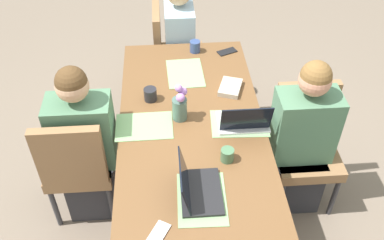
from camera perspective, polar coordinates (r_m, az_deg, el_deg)
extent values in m
plane|color=#756656|center=(3.29, 0.00, -10.34)|extent=(10.00, 10.00, 0.00)
cube|color=brown|center=(2.76, 0.00, -1.08)|extent=(1.96, 0.93, 0.04)
cylinder|color=brown|center=(3.69, -7.01, 3.90)|extent=(0.07, 0.07, 0.70)
cylinder|color=brown|center=(3.72, 4.88, 4.45)|extent=(0.07, 0.07, 0.70)
cube|color=olive|center=(3.06, -14.43, -5.56)|extent=(0.44, 0.44, 0.08)
cube|color=olive|center=(2.74, -15.80, -4.71)|extent=(0.06, 0.42, 0.45)
cylinder|color=#333338|center=(3.39, -16.59, -5.88)|extent=(0.04, 0.04, 0.37)
cylinder|color=#333338|center=(3.32, -10.17, -5.67)|extent=(0.04, 0.04, 0.37)
cylinder|color=#333338|center=(3.15, -17.58, -10.97)|extent=(0.04, 0.04, 0.37)
cylinder|color=#333338|center=(3.08, -10.59, -10.88)|extent=(0.04, 0.04, 0.37)
cube|color=#2D2D33|center=(3.18, -12.80, -7.78)|extent=(0.36, 0.34, 0.45)
cube|color=#4C7556|center=(2.85, -14.21, -1.55)|extent=(0.24, 0.40, 0.50)
sphere|color=tan|center=(2.62, -15.54, 4.35)|extent=(0.20, 0.20, 0.20)
sphere|color=#51381E|center=(2.60, -15.66, 4.87)|extent=(0.19, 0.19, 0.19)
cube|color=olive|center=(3.95, -1.63, 8.14)|extent=(0.44, 0.44, 0.08)
cube|color=olive|center=(3.80, -4.62, 11.32)|extent=(0.42, 0.06, 0.45)
cylinder|color=#333338|center=(4.24, 0.88, 7.14)|extent=(0.04, 0.04, 0.37)
cylinder|color=#333338|center=(3.94, 1.35, 4.00)|extent=(0.04, 0.04, 0.37)
cylinder|color=#333338|center=(4.23, -4.30, 6.90)|extent=(0.04, 0.04, 0.37)
cylinder|color=#333338|center=(3.92, -4.19, 3.73)|extent=(0.04, 0.04, 0.37)
cube|color=#2D2D33|center=(4.00, -1.53, 5.46)|extent=(0.34, 0.36, 0.45)
cube|color=#99B7CC|center=(3.74, -1.66, 11.33)|extent=(0.40, 0.24, 0.50)
cube|color=olive|center=(3.11, 14.74, -4.66)|extent=(0.44, 0.44, 0.08)
cube|color=olive|center=(3.06, 14.65, 1.33)|extent=(0.06, 0.42, 0.45)
cylinder|color=#333338|center=(3.22, 18.20, -9.60)|extent=(0.04, 0.04, 0.37)
cylinder|color=#333338|center=(3.11, 11.57, -10.30)|extent=(0.04, 0.04, 0.37)
cylinder|color=#333338|center=(3.45, 16.28, -4.73)|extent=(0.04, 0.04, 0.37)
cylinder|color=#333338|center=(3.35, 10.12, -5.20)|extent=(0.04, 0.04, 0.37)
cube|color=#2D2D33|center=(3.23, 13.15, -7.00)|extent=(0.36, 0.34, 0.45)
cube|color=#4C7556|center=(2.90, 14.58, -0.78)|extent=(0.24, 0.40, 0.50)
sphere|color=tan|center=(2.67, 15.92, 5.08)|extent=(0.20, 0.20, 0.20)
sphere|color=brown|center=(2.65, 16.04, 5.60)|extent=(0.19, 0.19, 0.19)
cylinder|color=#4C6B60|center=(2.75, -1.64, 1.46)|extent=(0.10, 0.10, 0.15)
sphere|color=#B27AC6|center=(2.65, -1.54, 2.96)|extent=(0.06, 0.06, 0.06)
cylinder|color=#477A3D|center=(2.66, -1.53, 2.61)|extent=(0.01, 0.01, 0.04)
sphere|color=#B27AC6|center=(2.68, -1.21, 3.79)|extent=(0.06, 0.06, 0.06)
cylinder|color=#477A3D|center=(2.70, -1.20, 3.35)|extent=(0.01, 0.01, 0.05)
sphere|color=#B27AC6|center=(2.65, -1.78, 4.23)|extent=(0.05, 0.05, 0.05)
cylinder|color=#477A3D|center=(2.67, -1.76, 3.47)|extent=(0.01, 0.01, 0.09)
cube|color=#7FAD70|center=(2.75, -6.32, -0.81)|extent=(0.26, 0.36, 0.00)
cube|color=#7FAD70|center=(3.18, -0.90, 6.20)|extent=(0.37, 0.27, 0.00)
cube|color=#7FAD70|center=(2.35, 1.30, -10.35)|extent=(0.37, 0.27, 0.00)
cube|color=#7FAD70|center=(2.77, 6.27, -0.49)|extent=(0.28, 0.37, 0.00)
cube|color=silver|center=(2.77, 6.69, -0.32)|extent=(0.22, 0.32, 0.02)
cube|color=black|center=(2.63, 7.17, 0.11)|extent=(0.05, 0.31, 0.20)
cube|color=black|center=(2.36, 1.20, -9.46)|extent=(0.32, 0.22, 0.02)
cube|color=black|center=(2.28, -0.98, -7.93)|extent=(0.31, 0.05, 0.20)
cylinder|color=#33477A|center=(3.40, 0.40, 9.67)|extent=(0.08, 0.08, 0.09)
cylinder|color=#232328|center=(2.93, -5.52, 3.38)|extent=(0.09, 0.09, 0.09)
cylinder|color=#47704C|center=(2.51, 4.68, -4.61)|extent=(0.08, 0.08, 0.08)
cube|color=#B2A38E|center=(3.03, 5.08, 4.29)|extent=(0.23, 0.20, 0.04)
cube|color=black|center=(3.43, 4.64, 8.98)|extent=(0.12, 0.17, 0.01)
cube|color=silver|center=(2.22, -4.50, -14.79)|extent=(0.17, 0.14, 0.01)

